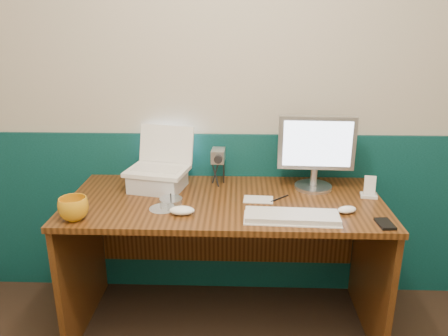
{
  "coord_description": "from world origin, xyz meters",
  "views": [
    {
      "loc": [
        -0.11,
        -0.67,
        1.62
      ],
      "look_at": [
        -0.17,
        1.23,
        0.97
      ],
      "focal_mm": 35.0,
      "sensor_mm": 36.0,
      "label": 1
    }
  ],
  "objects_px": {
    "laptop": "(156,150)",
    "mug": "(73,209)",
    "monitor": "(315,153)",
    "keyboard": "(292,217)",
    "desk": "(225,264)",
    "camcorder": "(218,168)"
  },
  "relations": [
    {
      "from": "laptop",
      "to": "mug",
      "type": "height_order",
      "value": "laptop"
    },
    {
      "from": "monitor",
      "to": "keyboard",
      "type": "xyz_separation_m",
      "value": [
        -0.16,
        -0.4,
        -0.19
      ]
    },
    {
      "from": "desk",
      "to": "mug",
      "type": "relative_size",
      "value": 11.82
    },
    {
      "from": "laptop",
      "to": "keyboard",
      "type": "relative_size",
      "value": 0.72
    },
    {
      "from": "keyboard",
      "to": "camcorder",
      "type": "xyz_separation_m",
      "value": [
        -0.36,
        0.44,
        0.08
      ]
    },
    {
      "from": "desk",
      "to": "keyboard",
      "type": "relative_size",
      "value": 3.75
    },
    {
      "from": "keyboard",
      "to": "monitor",
      "type": "bearing_deg",
      "value": 70.91
    },
    {
      "from": "camcorder",
      "to": "keyboard",
      "type": "bearing_deg",
      "value": -48.06
    },
    {
      "from": "keyboard",
      "to": "mug",
      "type": "distance_m",
      "value": 1.0
    },
    {
      "from": "monitor",
      "to": "camcorder",
      "type": "height_order",
      "value": "monitor"
    },
    {
      "from": "laptop",
      "to": "mug",
      "type": "relative_size",
      "value": 2.28
    },
    {
      "from": "monitor",
      "to": "keyboard",
      "type": "bearing_deg",
      "value": -109.09
    },
    {
      "from": "mug",
      "to": "desk",
      "type": "bearing_deg",
      "value": 20.81
    },
    {
      "from": "camcorder",
      "to": "mug",
      "type": "bearing_deg",
      "value": -140.33
    },
    {
      "from": "laptop",
      "to": "keyboard",
      "type": "xyz_separation_m",
      "value": [
        0.68,
        -0.36,
        -0.21
      ]
    },
    {
      "from": "desk",
      "to": "camcorder",
      "type": "relative_size",
      "value": 8.65
    },
    {
      "from": "desk",
      "to": "monitor",
      "type": "height_order",
      "value": "monitor"
    },
    {
      "from": "desk",
      "to": "mug",
      "type": "bearing_deg",
      "value": -159.19
    },
    {
      "from": "desk",
      "to": "camcorder",
      "type": "height_order",
      "value": "camcorder"
    },
    {
      "from": "camcorder",
      "to": "monitor",
      "type": "bearing_deg",
      "value": -1.65
    },
    {
      "from": "mug",
      "to": "keyboard",
      "type": "bearing_deg",
      "value": 1.82
    },
    {
      "from": "monitor",
      "to": "keyboard",
      "type": "distance_m",
      "value": 0.47
    }
  ]
}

